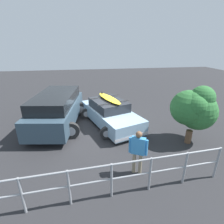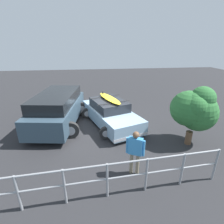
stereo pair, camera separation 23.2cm
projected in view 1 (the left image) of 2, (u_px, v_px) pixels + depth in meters
name	position (u px, v px, depth m)	size (l,w,h in m)	color
ground_plane	(100.00, 127.00, 9.31)	(44.00, 44.00, 0.02)	#28282B
sedan_car	(110.00, 113.00, 9.47)	(3.15, 4.68, 1.61)	#8CADC6
suv_car	(57.00, 109.00, 9.21)	(3.20, 5.06, 1.77)	#334756
person_bystander	(138.00, 149.00, 5.69)	(0.56, 0.38, 1.61)	gray
railing_fence	(91.00, 180.00, 4.73)	(8.22, 0.61, 1.15)	gray
bush_near_left	(195.00, 108.00, 7.44)	(2.00, 1.63, 2.57)	brown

